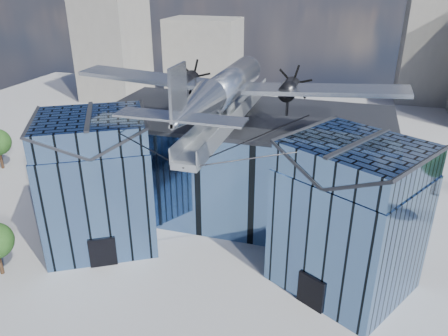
# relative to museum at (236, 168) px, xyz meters

# --- Properties ---
(ground_plane) EXTENTS (120.00, 120.00, 0.00)m
(ground_plane) POSITION_rel_museum_xyz_m (-0.00, -5.82, -5.54)
(ground_plane) COLOR gray
(museum) EXTENTS (32.88, 24.50, 17.60)m
(museum) POSITION_rel_museum_xyz_m (0.00, 0.00, 0.00)
(museum) COLOR #4D6F9C
(museum) RESTS_ON ground
(bg_towers) EXTENTS (77.00, 24.50, 26.00)m
(bg_towers) POSITION_rel_museum_xyz_m (1.45, 44.67, 4.47)
(bg_towers) COLOR slate
(bg_towers) RESTS_ON ground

